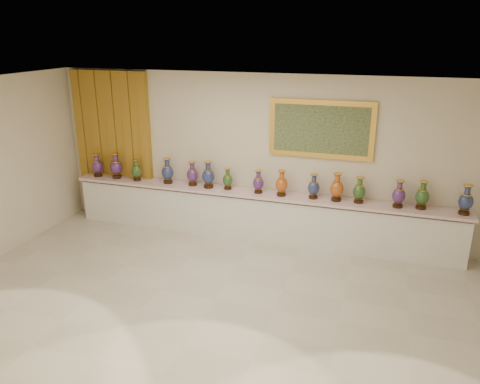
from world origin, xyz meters
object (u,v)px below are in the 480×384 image
object	(u,v)px
vase_2	(137,171)
vase_0	(97,166)
counter	(257,216)
vase_1	(116,167)

from	to	relation	value
vase_2	vase_0	bearing A→B (deg)	179.87
counter	vase_0	bearing A→B (deg)	-179.47
counter	vase_0	xyz separation A→B (m)	(-3.33, -0.03, 0.67)
counter	vase_0	world-z (taller)	vase_0
vase_0	vase_2	bearing A→B (deg)	-0.13
vase_2	vase_1	bearing A→B (deg)	178.05
counter	vase_1	bearing A→B (deg)	-179.66
counter	vase_0	distance (m)	3.39
vase_0	vase_2	world-z (taller)	vase_0
vase_2	counter	bearing A→B (deg)	0.77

